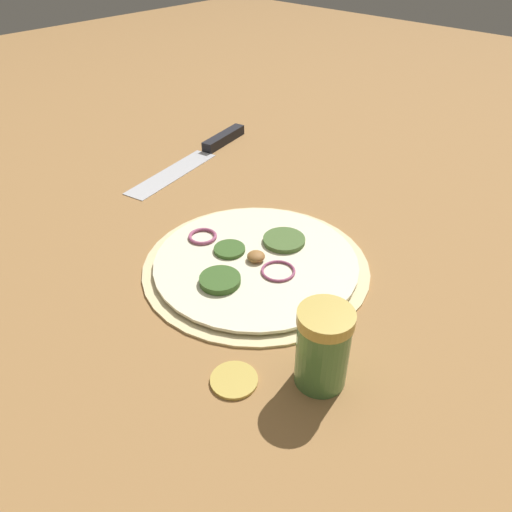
# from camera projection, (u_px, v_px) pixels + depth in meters

# --- Properties ---
(ground_plane) EXTENTS (3.00, 3.00, 0.00)m
(ground_plane) POSITION_uv_depth(u_px,v_px,m) (256.00, 267.00, 0.62)
(ground_plane) COLOR #9E703F
(pizza) EXTENTS (0.28, 0.28, 0.02)m
(pizza) POSITION_uv_depth(u_px,v_px,m) (255.00, 263.00, 0.62)
(pizza) COLOR beige
(pizza) RESTS_ON ground_plane
(knife) EXTENTS (0.09, 0.30, 0.02)m
(knife) POSITION_uv_depth(u_px,v_px,m) (208.00, 149.00, 0.90)
(knife) COLOR silver
(knife) RESTS_ON ground_plane
(spice_jar) EXTENTS (0.05, 0.05, 0.08)m
(spice_jar) POSITION_uv_depth(u_px,v_px,m) (323.00, 347.00, 0.45)
(spice_jar) COLOR #4C7F42
(spice_jar) RESTS_ON ground_plane
(loose_cap) EXTENTS (0.05, 0.05, 0.01)m
(loose_cap) POSITION_uv_depth(u_px,v_px,m) (234.00, 379.00, 0.47)
(loose_cap) COLOR gold
(loose_cap) RESTS_ON ground_plane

